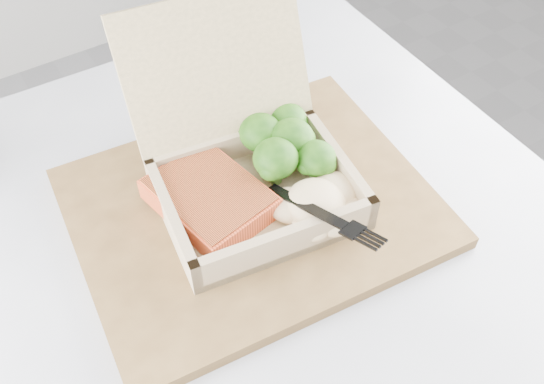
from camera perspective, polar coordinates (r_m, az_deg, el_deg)
cafe_table at (r=0.78m, az=-2.56°, el=-13.14°), size 0.75×0.75×0.70m
serving_tray at (r=0.65m, az=-1.88°, el=-1.46°), size 0.39×0.33×0.02m
takeout_container at (r=0.63m, az=-2.62°, el=3.48°), size 0.22×0.24×0.18m
salmon_fillet at (r=0.62m, az=-5.89°, el=-0.59°), size 0.11×0.13×0.02m
broccoli_pile at (r=0.65m, az=1.84°, el=4.39°), size 0.12×0.12×0.04m
mashed_potatoes at (r=0.61m, az=4.11°, el=-0.99°), size 0.10×0.09×0.03m
plastic_fork at (r=0.59m, az=1.92°, el=-0.30°), size 0.04×0.15×0.03m
receipt at (r=0.77m, az=-8.33°, el=7.33°), size 0.08×0.14×0.00m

